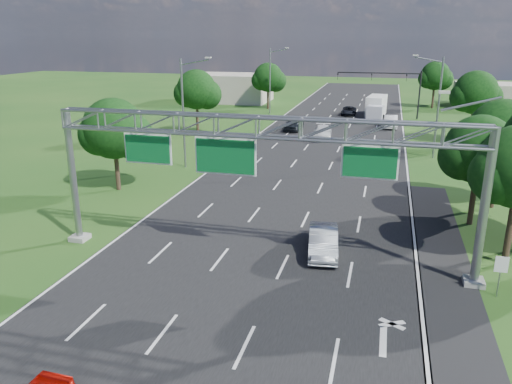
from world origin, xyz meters
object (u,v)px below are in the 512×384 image
(regulatory_sign, at_px, (501,268))
(traffic_signal, at_px, (395,83))
(sign_gantry, at_px, (259,139))
(box_truck, at_px, (376,107))
(silver_sedan, at_px, (323,241))

(regulatory_sign, xyz_separation_m, traffic_signal, (-4.92, 54.02, 3.66))
(sign_gantry, relative_size, box_truck, 2.76)
(sign_gantry, relative_size, traffic_signal, 1.92)
(regulatory_sign, height_order, box_truck, box_truck)
(sign_gantry, bearing_deg, traffic_signal, 82.32)
(sign_gantry, height_order, traffic_signal, sign_gantry)
(box_truck, bearing_deg, silver_sedan, -84.21)
(silver_sedan, bearing_deg, box_truck, 81.06)
(box_truck, bearing_deg, sign_gantry, -87.73)
(sign_gantry, height_order, silver_sedan, sign_gantry)
(traffic_signal, bearing_deg, box_truck, 172.39)
(silver_sedan, xyz_separation_m, box_truck, (1.28, 51.52, 0.74))
(regulatory_sign, height_order, silver_sedan, regulatory_sign)
(regulatory_sign, xyz_separation_m, box_truck, (-7.45, 54.36, -0.01))
(regulatory_sign, distance_m, box_truck, 54.87)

